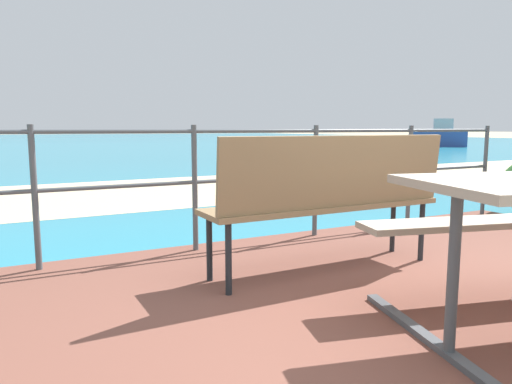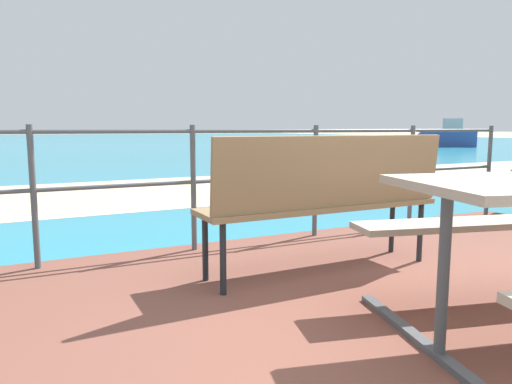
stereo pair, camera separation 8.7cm
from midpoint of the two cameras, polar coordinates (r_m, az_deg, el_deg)
sea_water at (r=41.26m, az=-24.99°, el=5.55°), size 90.00×90.00×0.01m
beach_strip at (r=8.06m, az=-13.85°, el=-0.00°), size 54.06×4.73×0.01m
park_bench at (r=3.24m, az=8.35°, el=0.08°), size 1.77×0.43×0.95m
railing_fence at (r=4.09m, az=-0.24°, el=2.71°), size 5.94×0.04×1.02m
boat_near at (r=28.80m, az=20.85°, el=6.24°), size 3.04×3.13×1.57m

